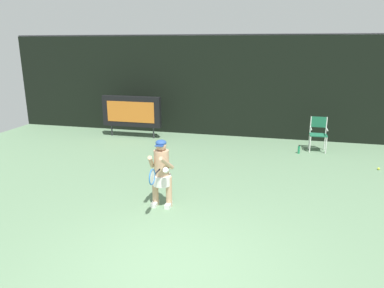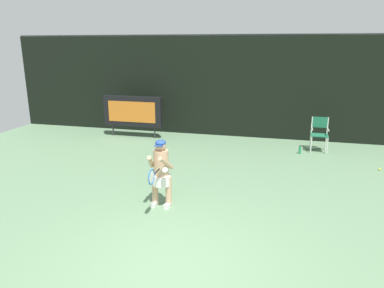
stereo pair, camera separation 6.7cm
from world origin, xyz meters
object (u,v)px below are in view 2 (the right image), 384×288
object	(u,v)px
water_bottle	(300,150)
umpire_chair	(319,132)
tennis_racket	(152,176)
tennis_player	(161,171)
tennis_ball_spare	(380,169)
scoreboard	(133,111)

from	to	relation	value
water_bottle	umpire_chair	bearing A→B (deg)	39.44
umpire_chair	tennis_racket	xyz separation A→B (m)	(-3.52, -5.66, 0.26)
tennis_player	tennis_ball_spare	size ratio (longest dim) A/B	21.17
water_bottle	tennis_racket	world-z (taller)	tennis_racket
scoreboard	umpire_chair	xyz separation A→B (m)	(6.45, -0.24, -0.33)
scoreboard	water_bottle	world-z (taller)	scoreboard
scoreboard	umpire_chair	size ratio (longest dim) A/B	2.04
scoreboard	tennis_player	distance (m)	6.05
water_bottle	tennis_ball_spare	world-z (taller)	water_bottle
scoreboard	tennis_racket	world-z (taller)	scoreboard
tennis_ball_spare	scoreboard	bearing A→B (deg)	167.38
tennis_player	tennis_ball_spare	world-z (taller)	tennis_player
scoreboard	tennis_ball_spare	bearing A→B (deg)	-12.62
scoreboard	tennis_player	size ratio (longest dim) A/B	1.53
water_bottle	tennis_player	distance (m)	5.50
tennis_racket	tennis_ball_spare	size ratio (longest dim) A/B	8.85
tennis_player	tennis_racket	distance (m)	0.61
umpire_chair	tennis_ball_spare	xyz separation A→B (m)	(1.47, -1.53, -0.58)
water_bottle	tennis_ball_spare	bearing A→B (deg)	-27.37
tennis_player	tennis_racket	world-z (taller)	tennis_player
water_bottle	tennis_ball_spare	size ratio (longest dim) A/B	3.90
tennis_player	tennis_ball_spare	distance (m)	6.17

